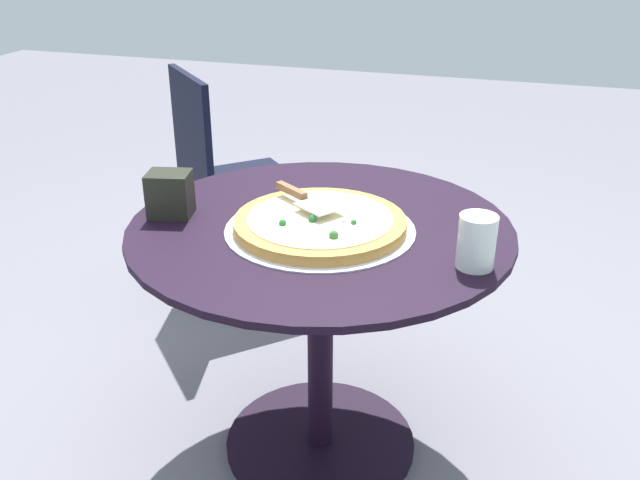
% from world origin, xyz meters
% --- Properties ---
extents(ground_plane, '(10.00, 10.00, 0.00)m').
position_xyz_m(ground_plane, '(0.00, 0.00, 0.00)').
color(ground_plane, slate).
extents(patio_table, '(0.94, 0.94, 0.68)m').
position_xyz_m(patio_table, '(0.00, 0.00, 0.49)').
color(patio_table, black).
rests_on(patio_table, ground).
extents(pizza_on_tray, '(0.45, 0.45, 0.05)m').
position_xyz_m(pizza_on_tray, '(-0.03, -0.01, 0.70)').
color(pizza_on_tray, silver).
rests_on(pizza_on_tray, patio_table).
extents(pizza_server, '(0.16, 0.20, 0.02)m').
position_xyz_m(pizza_server, '(0.02, 0.05, 0.74)').
color(pizza_server, silver).
rests_on(pizza_server, pizza_on_tray).
extents(drinking_cup, '(0.08, 0.08, 0.12)m').
position_xyz_m(drinking_cup, '(-0.11, -0.38, 0.74)').
color(drinking_cup, white).
rests_on(drinking_cup, patio_table).
extents(napkin_dispenser, '(0.11, 0.12, 0.11)m').
position_xyz_m(napkin_dispenser, '(-0.06, 0.37, 0.74)').
color(napkin_dispenser, black).
rests_on(napkin_dispenser, patio_table).
extents(patio_chair_near, '(0.54, 0.54, 0.88)m').
position_xyz_m(patio_chair_near, '(0.71, 0.60, 0.52)').
color(patio_chair_near, black).
rests_on(patio_chair_near, ground).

